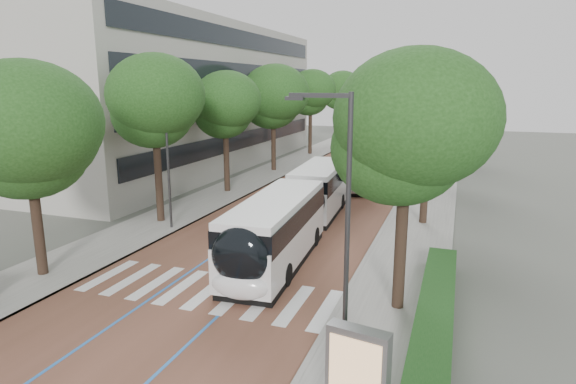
% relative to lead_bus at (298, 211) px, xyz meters
% --- Properties ---
extents(ground, '(160.00, 160.00, 0.00)m').
position_rel_lead_bus_xyz_m(ground, '(-1.48, -8.64, -1.63)').
color(ground, '#51544C').
rests_on(ground, ground).
extents(road, '(11.00, 140.00, 0.02)m').
position_rel_lead_bus_xyz_m(road, '(-1.48, 31.36, -1.62)').
color(road, brown).
rests_on(road, ground).
extents(sidewalk_left, '(4.00, 140.00, 0.12)m').
position_rel_lead_bus_xyz_m(sidewalk_left, '(-8.98, 31.36, -1.57)').
color(sidewalk_left, gray).
rests_on(sidewalk_left, ground).
extents(sidewalk_right, '(4.00, 140.00, 0.12)m').
position_rel_lead_bus_xyz_m(sidewalk_right, '(6.02, 31.36, -1.57)').
color(sidewalk_right, gray).
rests_on(sidewalk_right, ground).
extents(kerb_left, '(0.20, 140.00, 0.14)m').
position_rel_lead_bus_xyz_m(kerb_left, '(-7.08, 31.36, -1.57)').
color(kerb_left, gray).
rests_on(kerb_left, ground).
extents(kerb_right, '(0.20, 140.00, 0.14)m').
position_rel_lead_bus_xyz_m(kerb_right, '(4.12, 31.36, -1.57)').
color(kerb_right, gray).
rests_on(kerb_right, ground).
extents(zebra_crossing, '(10.55, 3.60, 0.01)m').
position_rel_lead_bus_xyz_m(zebra_crossing, '(-1.28, -7.64, -1.60)').
color(zebra_crossing, silver).
rests_on(zebra_crossing, ground).
extents(lane_line_left, '(0.12, 126.00, 0.01)m').
position_rel_lead_bus_xyz_m(lane_line_left, '(-3.08, 31.36, -1.60)').
color(lane_line_left, blue).
rests_on(lane_line_left, road).
extents(lane_line_right, '(0.12, 126.00, 0.01)m').
position_rel_lead_bus_xyz_m(lane_line_right, '(0.12, 31.36, -1.60)').
color(lane_line_right, blue).
rests_on(lane_line_right, road).
extents(office_building, '(18.11, 40.00, 14.00)m').
position_rel_lead_bus_xyz_m(office_building, '(-20.96, 19.36, 5.37)').
color(office_building, '#9F9B93').
rests_on(office_building, ground).
extents(hedge, '(1.20, 14.00, 0.80)m').
position_rel_lead_bus_xyz_m(hedge, '(7.62, -8.64, -1.11)').
color(hedge, '#174116').
rests_on(hedge, sidewalk_right).
extents(streetlight_near, '(1.82, 0.20, 8.00)m').
position_rel_lead_bus_xyz_m(streetlight_near, '(5.14, -11.64, 3.19)').
color(streetlight_near, '#313133').
rests_on(streetlight_near, sidewalk_right).
extents(streetlight_far, '(1.82, 0.20, 8.00)m').
position_rel_lead_bus_xyz_m(streetlight_far, '(5.14, 13.36, 3.19)').
color(streetlight_far, '#313133').
rests_on(streetlight_far, sidewalk_right).
extents(lamp_post_left, '(0.14, 0.14, 8.00)m').
position_rel_lead_bus_xyz_m(lamp_post_left, '(-7.58, -0.64, 2.49)').
color(lamp_post_left, '#313133').
rests_on(lamp_post_left, sidewalk_left).
extents(trees_left, '(6.38, 60.91, 9.63)m').
position_rel_lead_bus_xyz_m(trees_left, '(-8.98, 16.09, 5.16)').
color(trees_left, black).
rests_on(trees_left, ground).
extents(trees_right, '(5.65, 47.27, 8.97)m').
position_rel_lead_bus_xyz_m(trees_right, '(6.22, 10.87, 4.49)').
color(trees_right, black).
rests_on(trees_right, ground).
extents(lead_bus, '(3.69, 18.52, 3.20)m').
position_rel_lead_bus_xyz_m(lead_bus, '(0.00, 0.00, 0.00)').
color(lead_bus, black).
rests_on(lead_bus, ground).
extents(bus_queued_0, '(2.95, 12.48, 3.20)m').
position_rel_lead_bus_xyz_m(bus_queued_0, '(0.86, 16.29, -0.00)').
color(bus_queued_0, silver).
rests_on(bus_queued_0, ground).
extents(bus_queued_1, '(3.08, 12.50, 3.20)m').
position_rel_lead_bus_xyz_m(bus_queued_1, '(0.42, 28.22, -0.00)').
color(bus_queued_1, silver).
rests_on(bus_queued_1, ground).
extents(bus_queued_2, '(2.59, 12.41, 3.20)m').
position_rel_lead_bus_xyz_m(bus_queued_2, '(0.63, 41.80, -0.00)').
color(bus_queued_2, silver).
rests_on(bus_queued_2, ground).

